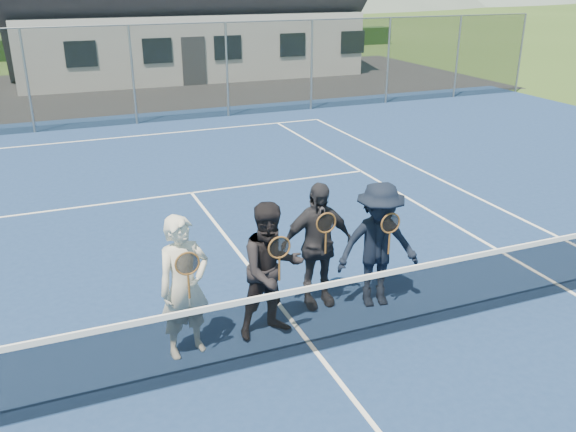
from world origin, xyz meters
The scene contains 11 objects.
ground centered at (0.00, 20.00, 0.00)m, with size 220.00×220.00×0.00m, color #304C1B.
court_surface centered at (0.00, 0.00, 0.01)m, with size 30.00×30.00×0.02m, color navy.
tarmac_carpark centered at (-4.00, 20.00, 0.01)m, with size 40.00×12.00×0.01m, color black.
hedge_row centered at (0.00, 32.00, 0.55)m, with size 40.00×1.20×1.10m, color black.
court_markings centered at (0.00, 0.00, 0.02)m, with size 11.03×23.83×0.01m.
tennis_net centered at (0.00, 0.00, 0.54)m, with size 11.68×0.08×1.10m.
perimeter_fence centered at (0.00, 13.50, 1.52)m, with size 30.07×0.07×3.02m.
player_a centered at (-1.46, 0.61, 0.92)m, with size 0.74×0.57×1.80m.
player_b centered at (-0.34, 0.63, 0.92)m, with size 0.93×0.76×1.80m.
player_c centered at (0.51, 1.12, 0.92)m, with size 1.07×0.52×1.80m.
player_d centered at (1.29, 0.79, 0.92)m, with size 1.26×0.86×1.80m.
Camera 1 is at (-2.74, -5.79, 4.36)m, focal length 38.00 mm.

